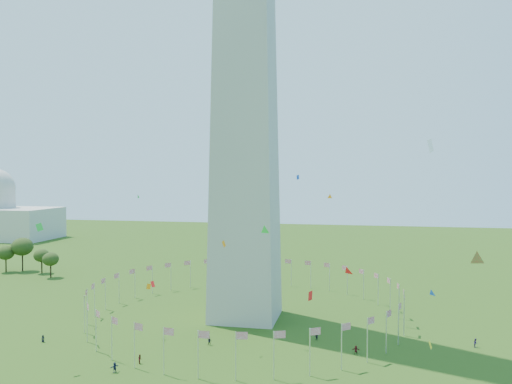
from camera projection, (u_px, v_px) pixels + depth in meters
flag_ring at (246, 301)px, 130.66m from camera, size 80.24×80.24×9.00m
crowd at (239, 383)px, 87.52m from camera, size 95.30×69.46×1.94m
kites_aloft at (295, 258)px, 103.12m from camera, size 92.16×78.01×37.41m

